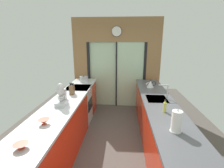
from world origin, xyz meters
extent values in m
cube|color=#4C4742|center=(0.00, 0.60, -0.01)|extent=(5.04, 7.60, 0.02)
cube|color=olive|center=(0.00, 2.40, 2.35)|extent=(2.64, 0.08, 0.70)
cube|color=#B2D1AD|center=(-0.42, 2.42, 1.00)|extent=(0.80, 0.02, 2.00)
cube|color=#B2D1AD|center=(0.42, 2.38, 1.00)|extent=(0.80, 0.02, 2.00)
cube|color=black|center=(-0.86, 2.40, 1.00)|extent=(0.08, 0.10, 2.00)
cube|color=black|center=(0.86, 2.40, 1.00)|extent=(0.08, 0.10, 2.00)
cube|color=black|center=(0.00, 2.40, 1.00)|extent=(0.04, 0.10, 2.00)
cube|color=olive|center=(-1.11, 2.40, 1.00)|extent=(0.42, 0.08, 2.00)
cube|color=olive|center=(1.11, 2.40, 1.00)|extent=(0.42, 0.08, 2.00)
cylinder|color=white|center=(0.00, 2.34, 2.30)|extent=(0.28, 0.03, 0.28)
torus|color=black|center=(0.00, 2.34, 2.30)|extent=(0.30, 0.02, 0.30)
cube|color=red|center=(-0.91, -0.33, 0.44)|extent=(0.58, 2.55, 0.88)
cube|color=red|center=(-0.91, 1.88, 0.44)|extent=(0.58, 0.65, 0.88)
cube|color=#BCBCC1|center=(-0.91, 0.30, 0.90)|extent=(0.62, 3.80, 0.04)
cube|color=red|center=(0.91, 0.30, 0.44)|extent=(0.58, 3.80, 0.88)
cube|color=#4C4C51|center=(0.91, 0.30, 0.90)|extent=(0.62, 3.80, 0.04)
cube|color=#B7BABC|center=(0.89, 0.55, 0.90)|extent=(0.40, 0.48, 0.05)
cylinder|color=#B7BABC|center=(1.09, 0.55, 1.07)|extent=(0.02, 0.02, 0.29)
cylinder|color=#B7BABC|center=(1.00, 0.55, 1.20)|extent=(0.18, 0.02, 0.02)
cube|color=#B7BABC|center=(-0.91, 1.25, 0.44)|extent=(0.58, 0.60, 0.88)
cube|color=black|center=(-0.61, 1.25, 0.48)|extent=(0.01, 0.48, 0.28)
cube|color=black|center=(-0.91, 1.25, 0.91)|extent=(0.58, 0.60, 0.03)
cylinder|color=#B7BABC|center=(-0.61, 1.07, 0.80)|extent=(0.02, 0.04, 0.04)
cylinder|color=#B7BABC|center=(-0.61, 1.25, 0.80)|extent=(0.02, 0.04, 0.04)
cylinder|color=#B7BABC|center=(-0.61, 1.43, 0.80)|extent=(0.02, 0.04, 0.04)
cylinder|color=#BC4C38|center=(-0.89, -1.15, 0.92)|extent=(0.07, 0.07, 0.01)
cone|color=#BC4C38|center=(-0.89, -1.15, 0.95)|extent=(0.16, 0.16, 0.05)
cylinder|color=#BC4C38|center=(-0.89, -0.61, 0.92)|extent=(0.07, 0.07, 0.01)
cone|color=#BC4C38|center=(-0.89, -0.61, 0.96)|extent=(0.16, 0.16, 0.07)
cube|color=brown|center=(-0.89, 0.70, 1.02)|extent=(0.08, 0.14, 0.21)
cylinder|color=black|center=(-0.93, 0.70, 1.15)|extent=(0.02, 0.02, 0.07)
cylinder|color=black|center=(-0.91, 0.70, 1.14)|extent=(0.02, 0.02, 0.06)
cylinder|color=black|center=(-0.89, 0.70, 1.15)|extent=(0.02, 0.02, 0.07)
cylinder|color=black|center=(-0.87, 0.70, 1.14)|extent=(0.02, 0.02, 0.05)
cylinder|color=black|center=(-0.85, 0.70, 1.14)|extent=(0.02, 0.02, 0.06)
cube|color=#B7BABC|center=(-0.89, 0.08, 0.96)|extent=(0.17, 0.26, 0.08)
cube|color=#B7BABC|center=(-0.89, 0.18, 1.10)|extent=(0.10, 0.08, 0.20)
ellipsoid|color=#B7BABC|center=(-0.89, 0.07, 1.22)|extent=(0.13, 0.12, 0.24)
cone|color=#B7BABC|center=(-0.89, 0.05, 1.04)|extent=(0.15, 0.15, 0.13)
cylinder|color=#B7BABC|center=(-0.89, 1.81, 0.99)|extent=(0.23, 0.23, 0.14)
cylinder|color=#B7BABC|center=(-0.89, 1.81, 1.07)|extent=(0.23, 0.23, 0.01)
sphere|color=black|center=(-0.89, 1.81, 1.09)|extent=(0.03, 0.03, 0.03)
cone|color=#B7BABC|center=(0.89, 1.38, 1.00)|extent=(0.18, 0.18, 0.17)
sphere|color=black|center=(0.89, 1.38, 1.10)|extent=(0.03, 0.03, 0.03)
cylinder|color=#B7BABC|center=(0.81, 1.38, 1.01)|extent=(0.08, 0.02, 0.07)
torus|color=black|center=(0.97, 1.38, 1.01)|extent=(0.11, 0.01, 0.11)
cylinder|color=#D1CC4C|center=(0.89, -0.09, 1.00)|extent=(0.05, 0.05, 0.16)
cylinder|color=#D1CC4C|center=(0.89, -0.09, 1.10)|extent=(0.02, 0.02, 0.04)
cylinder|color=black|center=(0.89, -0.09, 1.13)|extent=(0.03, 0.03, 0.01)
cylinder|color=#B7BABC|center=(0.89, -0.68, 0.93)|extent=(0.15, 0.15, 0.01)
cylinder|color=white|center=(0.89, -0.68, 1.07)|extent=(0.13, 0.13, 0.27)
sphere|color=#B7BABC|center=(0.89, -0.68, 1.22)|extent=(0.03, 0.03, 0.03)
camera|label=1|loc=(0.20, -2.63, 2.06)|focal=26.41mm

